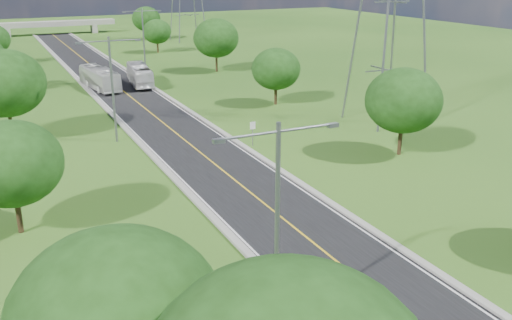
{
  "coord_description": "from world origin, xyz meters",
  "views": [
    {
      "loc": [
        -16.85,
        -8.23,
        16.23
      ],
      "look_at": [
        -0.09,
        26.35,
        3.0
      ],
      "focal_mm": 40.0,
      "sensor_mm": 36.0,
      "label": 1
    }
  ],
  "objects": [
    {
      "name": "tree_re",
      "position": [
        14.5,
        100.0,
        4.02
      ],
      "size": [
        5.46,
        5.46,
        6.35
      ],
      "color": "black",
      "rests_on": "ground"
    },
    {
      "name": "bus_outbound",
      "position": [
        3.16,
        70.59,
        1.5
      ],
      "size": [
        3.63,
        10.52,
        2.87
      ],
      "primitive_type": "imported",
      "rotation": [
        0.0,
        0.0,
        3.02
      ],
      "color": "silver",
      "rests_on": "road"
    },
    {
      "name": "curb_left",
      "position": [
        -4.25,
        66.0,
        0.11
      ],
      "size": [
        0.5,
        150.0,
        0.22
      ],
      "primitive_type": "cube",
      "color": "gray",
      "rests_on": "ground"
    },
    {
      "name": "tree_rc",
      "position": [
        15.0,
        52.0,
        4.33
      ],
      "size": [
        5.88,
        5.88,
        6.84
      ],
      "color": "black",
      "rests_on": "ground"
    },
    {
      "name": "tree_la",
      "position": [
        -14.0,
        8.0,
        5.27
      ],
      "size": [
        7.14,
        7.14,
        8.3
      ],
      "color": "black",
      "rests_on": "ground"
    },
    {
      "name": "tree_rf",
      "position": [
        18.0,
        120.0,
        4.64
      ],
      "size": [
        6.3,
        6.3,
        7.33
      ],
      "color": "black",
      "rests_on": "ground"
    },
    {
      "name": "streetlight_far_right",
      "position": [
        6.0,
        78.0,
        5.94
      ],
      "size": [
        5.9,
        0.25,
        10.0
      ],
      "color": "slate",
      "rests_on": "ground"
    },
    {
      "name": "tree_lb",
      "position": [
        -16.0,
        28.0,
        4.64
      ],
      "size": [
        6.3,
        6.3,
        7.33
      ],
      "color": "black",
      "rests_on": "ground"
    },
    {
      "name": "road",
      "position": [
        0.0,
        66.0,
        0.03
      ],
      "size": [
        8.0,
        150.0,
        0.06
      ],
      "primitive_type": "cube",
      "color": "black",
      "rests_on": "ground"
    },
    {
      "name": "tree_lc",
      "position": [
        -15.0,
        50.0,
        5.58
      ],
      "size": [
        7.56,
        7.56,
        8.79
      ],
      "color": "black",
      "rests_on": "ground"
    },
    {
      "name": "speed_limit_sign",
      "position": [
        5.2,
        37.98,
        1.6
      ],
      "size": [
        0.55,
        0.09,
        2.4
      ],
      "color": "slate",
      "rests_on": "ground"
    },
    {
      "name": "bus_inbound",
      "position": [
        -2.46,
        70.37,
        1.53
      ],
      "size": [
        3.75,
        10.8,
        2.95
      ],
      "primitive_type": "imported",
      "rotation": [
        0.0,
        0.0,
        0.12
      ],
      "color": "silver",
      "rests_on": "road"
    },
    {
      "name": "tree_rd",
      "position": [
        17.0,
        76.0,
        5.27
      ],
      "size": [
        7.14,
        7.14,
        8.3
      ],
      "color": "black",
      "rests_on": "ground"
    },
    {
      "name": "streetlight_near_left",
      "position": [
        -6.0,
        12.0,
        5.94
      ],
      "size": [
        5.9,
        0.25,
        10.0
      ],
      "color": "slate",
      "rests_on": "ground"
    },
    {
      "name": "overpass",
      "position": [
        0.0,
        140.0,
        2.41
      ],
      "size": [
        30.0,
        3.0,
        3.2
      ],
      "color": "gray",
      "rests_on": "ground"
    },
    {
      "name": "ground",
      "position": [
        0.0,
        60.0,
        0.0
      ],
      "size": [
        260.0,
        260.0,
        0.0
      ],
      "primitive_type": "plane",
      "color": "#234A14",
      "rests_on": "ground"
    },
    {
      "name": "curb_right",
      "position": [
        4.25,
        66.0,
        0.11
      ],
      "size": [
        0.5,
        150.0,
        0.22
      ],
      "primitive_type": "cube",
      "color": "gray",
      "rests_on": "ground"
    },
    {
      "name": "streetlight_mid_left",
      "position": [
        -6.0,
        45.0,
        5.94
      ],
      "size": [
        5.9,
        0.25,
        10.0
      ],
      "color": "slate",
      "rests_on": "ground"
    },
    {
      "name": "tree_rb",
      "position": [
        16.0,
        30.0,
        4.95
      ],
      "size": [
        6.72,
        6.72,
        7.82
      ],
      "color": "black",
      "rests_on": "ground"
    }
  ]
}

